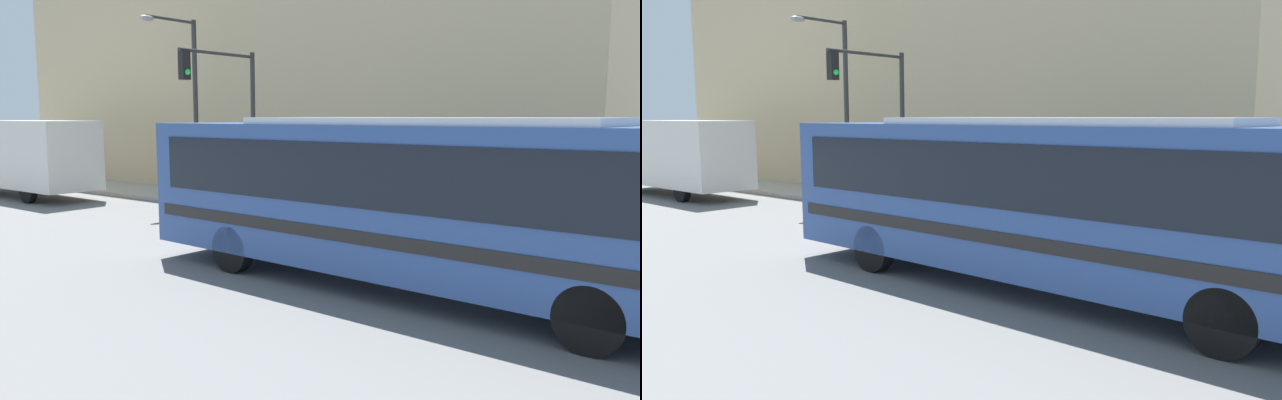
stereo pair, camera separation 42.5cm
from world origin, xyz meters
TOP-DOWN VIEW (x-y plane):
  - ground_plane at (0.00, 0.00)m, footprint 120.00×120.00m
  - sidewalk at (5.89, 20.00)m, footprint 2.77×70.00m
  - building_facade at (10.27, 15.36)m, footprint 6.00×28.72m
  - city_bus at (-0.62, 2.30)m, footprint 2.91×12.40m
  - delivery_truck at (2.25, 21.76)m, footprint 2.30×7.98m
  - fire_hydrant at (5.10, 5.60)m, footprint 0.22×0.30m
  - traffic_light_pole at (4.13, 11.92)m, footprint 3.28×0.35m
  - parking_meter at (5.10, 7.41)m, footprint 0.14×0.14m
  - street_lamp at (5.01, 14.96)m, footprint 2.47×0.28m
  - pedestrian_near_corner at (6.58, 8.67)m, footprint 0.34×0.34m

SIDE VIEW (x-z plane):
  - ground_plane at x=0.00m, z-range 0.00..0.00m
  - sidewalk at x=5.89m, z-range 0.00..0.14m
  - fire_hydrant at x=5.10m, z-range 0.14..0.93m
  - pedestrian_near_corner at x=6.58m, z-range 0.15..1.75m
  - parking_meter at x=5.10m, z-range 0.38..1.74m
  - delivery_truck at x=2.25m, z-range 0.13..3.23m
  - city_bus at x=-0.62m, z-range 0.25..3.50m
  - traffic_light_pole at x=4.13m, z-range 1.13..6.41m
  - street_lamp at x=5.01m, z-range 0.79..7.44m
  - building_facade at x=10.27m, z-range 0.00..10.82m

